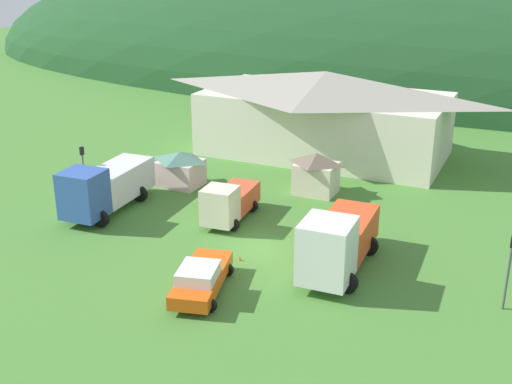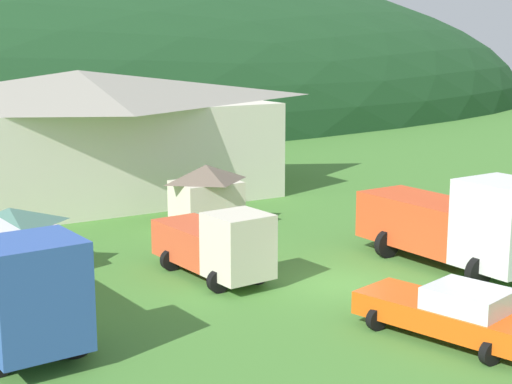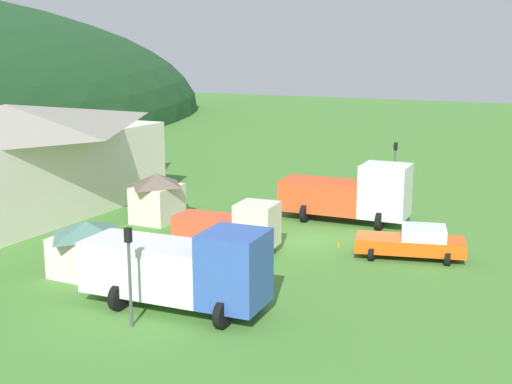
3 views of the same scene
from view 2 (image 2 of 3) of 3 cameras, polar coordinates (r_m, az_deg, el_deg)
name	(u,v)px [view 2 (image 2 of 3)]	position (r m, az deg, el deg)	size (l,w,h in m)	color
ground_plane	(338,284)	(28.10, 6.06, -6.69)	(200.00, 200.00, 0.00)	#477F33
depot_building	(80,134)	(42.65, -12.74, 4.16)	(21.20, 10.78, 6.97)	silver
play_shed_cream	(206,196)	(35.66, -3.66, -0.27)	(3.04, 2.52, 2.97)	beige
play_shed_pink	(11,240)	(29.98, -17.49, -3.41)	(3.20, 2.73, 2.54)	beige
box_truck_blue	(6,282)	(23.46, -17.85, -6.26)	(3.55, 7.83, 3.49)	#3356AD
light_truck_cream	(217,244)	(28.18, -2.86, -3.82)	(2.71, 5.59, 2.66)	beige
heavy_rig_white	(460,223)	(30.18, 14.72, -2.17)	(3.50, 7.80, 3.68)	white
service_pickup_orange	(452,312)	(23.40, 14.14, -8.53)	(3.28, 5.72, 1.66)	#E55612
traffic_cone_near_pickup	(367,300)	(26.52, 8.12, -7.83)	(0.36, 0.36, 0.64)	orange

